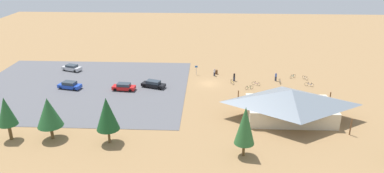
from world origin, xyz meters
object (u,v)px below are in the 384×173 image
(car_blue_inner_stall, at_px, (70,85))
(pine_far_east, at_px, (6,111))
(car_black_near_entry, at_px, (153,84))
(visitor_by_pavilion, at_px, (214,72))
(pine_mideast, at_px, (245,125))
(bicycle_purple_edge_south, at_px, (256,84))
(pine_east, at_px, (49,112))
(bicycle_white_edge_north, at_px, (305,78))
(bicycle_silver_yard_left, at_px, (280,82))
(bicycle_blue_trailside, at_px, (309,85))
(car_red_back_corner, at_px, (124,87))
(trash_bin, at_px, (216,72))
(bicycle_green_near_porch, at_px, (249,88))
(bicycle_teal_yard_center, at_px, (293,76))
(car_silver_end_stall, at_px, (72,68))
(visitor_at_bikes, at_px, (234,77))
(bike_pavilion, at_px, (290,103))
(lot_sign, at_px, (196,69))
(visitor_crossing_yard, at_px, (276,77))
(pine_center, at_px, (107,114))
(bicycle_yellow_yard_right, at_px, (232,82))

(car_blue_inner_stall, bearing_deg, pine_far_east, 85.97)
(car_black_near_entry, height_order, visitor_by_pavilion, visitor_by_pavilion)
(pine_mideast, relative_size, bicycle_purple_edge_south, 4.57)
(pine_east, relative_size, visitor_by_pavilion, 3.85)
(bicycle_white_edge_north, height_order, bicycle_silver_yard_left, bicycle_white_edge_north)
(bicycle_blue_trailside, height_order, car_red_back_corner, car_red_back_corner)
(bicycle_silver_yard_left, bearing_deg, pine_mideast, 70.63)
(pine_east, xyz_separation_m, visitor_by_pavilion, (-24.00, -28.22, -3.38))
(trash_bin, height_order, car_red_back_corner, car_red_back_corner)
(pine_mideast, bearing_deg, bicycle_green_near_porch, -97.43)
(pine_far_east, height_order, car_red_back_corner, pine_far_east)
(bicycle_teal_yard_center, height_order, bicycle_green_near_porch, bicycle_green_near_porch)
(car_red_back_corner, distance_m, car_silver_end_stall, 18.00)
(bicycle_white_edge_north, bearing_deg, car_blue_inner_stall, 8.85)
(bicycle_silver_yard_left, xyz_separation_m, visitor_at_bikes, (9.29, -0.95, 0.58))
(bicycle_blue_trailside, distance_m, bicycle_purple_edge_south, 10.55)
(visitor_by_pavilion, bearing_deg, pine_far_east, 43.86)
(bike_pavilion, height_order, pine_east, pine_east)
(car_black_near_entry, bearing_deg, bicycle_white_edge_north, -169.19)
(bicycle_teal_yard_center, relative_size, bicycle_blue_trailside, 0.82)
(lot_sign, distance_m, car_black_near_entry, 11.39)
(car_red_back_corner, xyz_separation_m, car_silver_end_stall, (14.26, -10.99, -0.01))
(bike_pavilion, xyz_separation_m, bicycle_blue_trailside, (-6.90, -14.64, -2.42))
(bicycle_teal_yard_center, xyz_separation_m, visitor_crossing_yard, (3.93, 2.00, 0.61))
(bicycle_teal_yard_center, relative_size, bicycle_silver_yard_left, 0.76)
(visitor_at_bikes, height_order, visitor_by_pavilion, visitor_at_bikes)
(bicycle_white_edge_north, xyz_separation_m, bicycle_purple_edge_south, (10.68, 3.76, -0.02))
(pine_mideast, height_order, bicycle_teal_yard_center, pine_mideast)
(bicycle_green_near_porch, relative_size, car_silver_end_stall, 0.35)
(pine_far_east, relative_size, bicycle_silver_yard_left, 3.75)
(visitor_crossing_yard, bearing_deg, lot_sign, -9.85)
(pine_center, relative_size, bicycle_white_edge_north, 4.66)
(bicycle_silver_yard_left, bearing_deg, bicycle_green_near_porch, 28.87)
(bicycle_yellow_yard_right, relative_size, visitor_at_bikes, 0.90)
(bicycle_silver_yard_left, relative_size, bicycle_green_near_porch, 1.08)
(visitor_at_bikes, bearing_deg, car_red_back_corner, 16.21)
(bicycle_blue_trailside, bearing_deg, bicycle_white_edge_north, -91.94)
(car_silver_end_stall, bearing_deg, trash_bin, 179.09)
(bicycle_white_edge_north, relative_size, bicycle_purple_edge_south, 0.95)
(trash_bin, relative_size, visitor_at_bikes, 0.50)
(pine_far_east, bearing_deg, bicycle_blue_trailside, -154.27)
(bike_pavilion, xyz_separation_m, bicycle_teal_yard_center, (-4.62, -19.44, -2.45))
(pine_center, distance_m, bicycle_purple_edge_south, 33.87)
(pine_far_east, height_order, bicycle_blue_trailside, pine_far_east)
(bicycle_green_near_porch, height_order, car_silver_end_stall, car_silver_end_stall)
(bicycle_teal_yard_center, height_order, bicycle_silver_yard_left, bicycle_silver_yard_left)
(bike_pavilion, height_order, bicycle_teal_yard_center, bike_pavilion)
(pine_east, height_order, car_black_near_entry, pine_east)
(lot_sign, xyz_separation_m, pine_far_east, (25.99, 29.24, 3.10))
(trash_bin, height_order, pine_center, pine_center)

